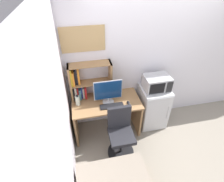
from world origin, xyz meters
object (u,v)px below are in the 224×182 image
object	(u,v)px
mini_fridge	(152,106)
microwave	(157,83)
hutch_bookshelf	(84,82)
monitor	(108,91)
wall_corkboard	(83,39)
water_bottle	(78,100)
keyboard	(112,106)
computer_mouse	(128,103)
desk_chair	(120,135)

from	to	relation	value
mini_fridge	microwave	world-z (taller)	microwave
hutch_bookshelf	monitor	size ratio (longest dim) A/B	1.48
monitor	wall_corkboard	distance (m)	0.95
hutch_bookshelf	microwave	size ratio (longest dim) A/B	1.58
monitor	mini_fridge	bearing A→B (deg)	3.22
hutch_bookshelf	monitor	world-z (taller)	hutch_bookshelf
water_bottle	wall_corkboard	distance (m)	1.03
hutch_bookshelf	keyboard	distance (m)	0.64
keyboard	water_bottle	world-z (taller)	water_bottle
monitor	mini_fridge	xyz separation A→B (m)	(0.92, 0.05, -0.57)
microwave	wall_corkboard	xyz separation A→B (m)	(-1.25, 0.27, 0.82)
computer_mouse	wall_corkboard	size ratio (longest dim) A/B	0.15
hutch_bookshelf	keyboard	size ratio (longest dim) A/B	1.78
mini_fridge	microwave	xyz separation A→B (m)	(0.00, 0.00, 0.57)
keyboard	wall_corkboard	xyz separation A→B (m)	(-0.36, 0.45, 1.06)
monitor	desk_chair	distance (m)	0.78
desk_chair	mini_fridge	bearing A→B (deg)	34.40
hutch_bookshelf	desk_chair	xyz separation A→B (m)	(0.49, -0.73, -0.68)
keyboard	microwave	distance (m)	0.93
computer_mouse	desk_chair	bearing A→B (deg)	-121.48
water_bottle	microwave	distance (m)	1.46
computer_mouse	microwave	distance (m)	0.65
keyboard	desk_chair	size ratio (longest dim) A/B	0.44
computer_mouse	mini_fridge	bearing A→B (deg)	16.83
keyboard	desk_chair	xyz separation A→B (m)	(0.07, -0.37, -0.35)
computer_mouse	water_bottle	distance (m)	0.90
desk_chair	computer_mouse	bearing A→B (deg)	58.52
microwave	water_bottle	bearing A→B (deg)	-179.54
keyboard	computer_mouse	world-z (taller)	computer_mouse
monitor	water_bottle	size ratio (longest dim) A/B	2.43
monitor	computer_mouse	distance (m)	0.43
monitor	water_bottle	world-z (taller)	monitor
monitor	water_bottle	distance (m)	0.56
mini_fridge	keyboard	bearing A→B (deg)	-168.20
microwave	keyboard	bearing A→B (deg)	-168.01
hutch_bookshelf	microwave	world-z (taller)	hutch_bookshelf
water_bottle	monitor	bearing A→B (deg)	-4.59
keyboard	wall_corkboard	size ratio (longest dim) A/B	0.60
monitor	keyboard	size ratio (longest dim) A/B	1.20
wall_corkboard	computer_mouse	bearing A→B (deg)	-33.53
water_bottle	desk_chair	bearing A→B (deg)	-40.19
hutch_bookshelf	microwave	bearing A→B (deg)	-7.64
monitor	desk_chair	bearing A→B (deg)	-77.51
monitor	computer_mouse	world-z (taller)	monitor
microwave	desk_chair	bearing A→B (deg)	-145.45
microwave	desk_chair	size ratio (longest dim) A/B	0.49
monitor	mini_fridge	size ratio (longest dim) A/B	0.57
keyboard	mini_fridge	size ratio (longest dim) A/B	0.47
desk_chair	wall_corkboard	xyz separation A→B (m)	(-0.44, 0.82, 1.41)
keyboard	desk_chair	world-z (taller)	desk_chair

